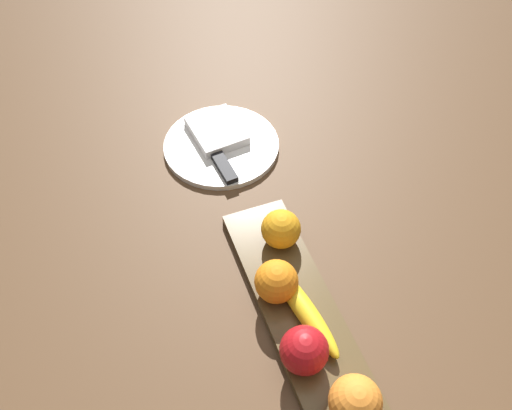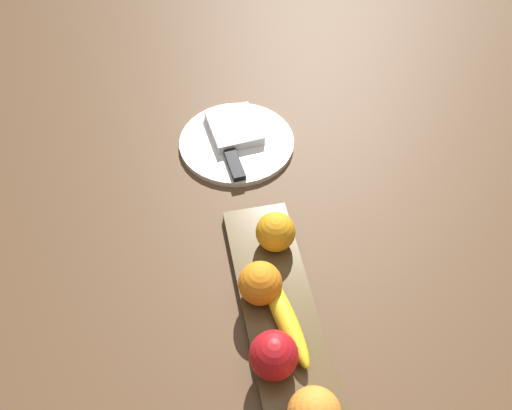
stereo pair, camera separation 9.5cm
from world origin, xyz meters
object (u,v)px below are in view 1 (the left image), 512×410
apple (304,350)px  banana (305,310)px  fruit_tray (300,313)px  knife (220,161)px  orange_near_apple (276,282)px  orange_near_banana (281,229)px  orange_center (355,402)px  folded_napkin (217,131)px  dinner_plate (221,146)px

apple → banana: 0.08m
fruit_tray → banana: 0.03m
apple → knife: (0.43, -0.01, -0.04)m
fruit_tray → orange_near_apple: 0.07m
orange_near_banana → apple: bearing=166.7°
orange_near_apple → orange_center: bearing=-172.0°
apple → folded_napkin: (0.51, -0.03, -0.03)m
orange_near_banana → dinner_plate: 0.27m
dinner_plate → orange_near_apple: bearing=176.0°
fruit_tray → banana: size_ratio=2.44×
knife → fruit_tray: bearing=177.5°
orange_near_apple → orange_center: 0.21m
apple → fruit_tray: bearing=-21.4°
orange_near_apple → knife: (0.31, -0.01, -0.04)m
fruit_tray → banana: bearing=-168.5°
folded_napkin → orange_near_banana: bearing=-176.1°
orange_near_apple → orange_near_banana: bearing=-25.9°
orange_center → knife: bearing=2.5°
fruit_tray → dinner_plate: bearing=-0.0°
folded_napkin → orange_near_apple: bearing=176.3°
folded_napkin → knife: size_ratio=0.64×
orange_near_banana → folded_napkin: size_ratio=0.58×
banana → folded_napkin: size_ratio=1.55×
dinner_plate → folded_napkin: size_ratio=1.99×
orange_near_banana → orange_center: orange_center is taller
banana → orange_near_apple: orange_near_apple is taller
fruit_tray → apple: size_ratio=6.19×
orange_near_banana → knife: orange_near_banana is taller
dinner_plate → orange_center: bearing=-179.5°
orange_near_apple → orange_center: (-0.21, -0.03, 0.00)m
fruit_tray → knife: knife is taller
orange_near_banana → knife: size_ratio=0.37×
banana → dinner_plate: 0.41m
orange_near_banana → folded_napkin: 0.30m
banana → orange_near_banana: size_ratio=2.69×
apple → orange_near_banana: (0.21, -0.05, -0.00)m
banana → orange_near_apple: 0.06m
knife → apple: bearing=173.0°
apple → orange_near_banana: 0.22m
folded_napkin → knife: 0.08m
orange_center → knife: 0.52m
fruit_tray → folded_napkin: size_ratio=3.80×
orange_near_apple → orange_near_banana: size_ratio=1.03×
orange_near_apple → knife: size_ratio=0.38×
folded_napkin → knife: folded_napkin is taller
apple → banana: bearing=-25.0°
folded_napkin → dinner_plate: bearing=-180.0°
apple → dinner_plate: 0.48m
folded_napkin → orange_center: bearing=-179.5°
apple → knife: 0.43m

